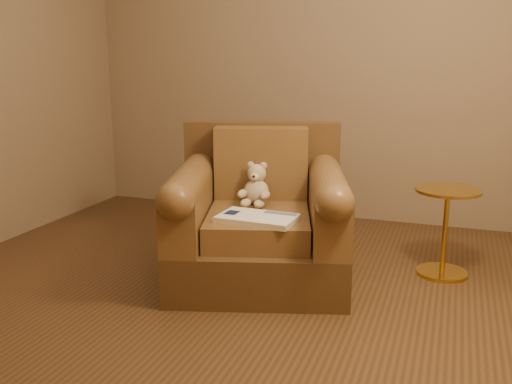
% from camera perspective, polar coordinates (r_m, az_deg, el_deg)
% --- Properties ---
extents(floor, '(4.00, 4.00, 0.00)m').
position_cam_1_polar(floor, '(3.29, -3.22, -11.06)').
color(floor, '#52351C').
rests_on(floor, ground).
extents(armchair, '(1.28, 1.24, 0.94)m').
position_cam_1_polar(armchair, '(3.55, 0.32, -2.94)').
color(armchair, '#53381B').
rests_on(armchair, floor).
extents(teddy_bear, '(0.20, 0.23, 0.28)m').
position_cam_1_polar(teddy_bear, '(3.59, -0.02, 0.35)').
color(teddy_bear, '#C5B089').
rests_on(teddy_bear, armchair).
extents(guidebook, '(0.45, 0.29, 0.04)m').
position_cam_1_polar(guidebook, '(3.25, 0.12, -2.65)').
color(guidebook, beige).
rests_on(guidebook, armchair).
extents(side_table, '(0.40, 0.40, 0.56)m').
position_cam_1_polar(side_table, '(3.79, 18.39, -3.55)').
color(side_table, gold).
rests_on(side_table, floor).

